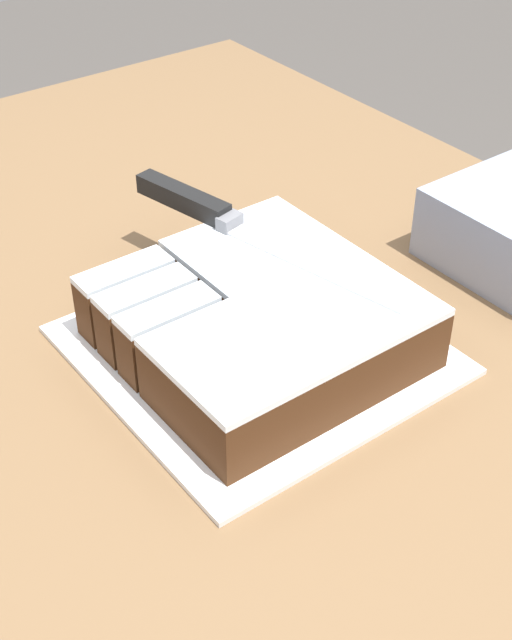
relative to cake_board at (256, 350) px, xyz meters
name	(u,v)px	position (x,y,z in m)	size (l,w,h in m)	color
countertop	(206,609)	(-0.05, -0.04, -0.46)	(1.40, 1.10, 0.91)	brown
cake_board	(256,350)	(0.00, 0.00, 0.00)	(0.33, 0.32, 0.01)	white
cake	(260,320)	(0.00, 0.00, 0.04)	(0.27, 0.26, 0.07)	#472814
knife	(211,212)	(-0.14, 0.04, 0.08)	(0.35, 0.10, 0.02)	silver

